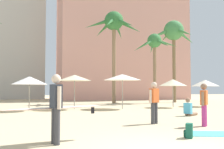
{
  "coord_description": "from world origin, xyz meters",
  "views": [
    {
      "loc": [
        -3.1,
        -5.5,
        1.4
      ],
      "look_at": [
        0.48,
        6.99,
        2.1
      ],
      "focal_mm": 44.11,
      "sensor_mm": 36.0,
      "label": 1
    }
  ],
  "objects": [
    {
      "name": "cafe_umbrella_1",
      "position": [
        -0.33,
        13.69,
        2.19
      ],
      "size": [
        2.38,
        2.38,
        2.41
      ],
      "color": "gray",
      "rests_on": "ground"
    },
    {
      "name": "backpack",
      "position": [
        1.22,
        1.54,
        0.2
      ],
      "size": [
        0.35,
        0.35,
        0.42
      ],
      "rotation": [
        0.0,
        0.0,
        2.48
      ],
      "color": "#185541",
      "rests_on": "ground"
    },
    {
      "name": "palm_tree_far_right",
      "position": [
        8.31,
        19.16,
        5.65
      ],
      "size": [
        4.15,
        4.29,
        6.88
      ],
      "color": "#896B4C",
      "rests_on": "ground"
    },
    {
      "name": "beach_towel",
      "position": [
        2.41,
        1.94,
        0.01
      ],
      "size": [
        1.9,
        1.59,
        0.01
      ],
      "primitive_type": "cube",
      "rotation": [
        0.0,
        0.0,
        -0.36
      ],
      "color": "#4CC6D6",
      "rests_on": "ground"
    },
    {
      "name": "person_far_right",
      "position": [
        -2.54,
        1.8,
        0.95
      ],
      "size": [
        2.79,
        1.1,
        1.78
      ],
      "rotation": [
        0.0,
        0.0,
        3.38
      ],
      "color": "#3D3D42",
      "rests_on": "ground"
    },
    {
      "name": "hotel_pink",
      "position": [
        8.88,
        32.21,
        9.43
      ],
      "size": [
        17.4,
        9.25,
        18.86
      ],
      "primitive_type": "cube",
      "color": "#DB9989",
      "rests_on": "ground"
    },
    {
      "name": "person_mid_left",
      "position": [
        4.81,
        7.35,
        0.33
      ],
      "size": [
        0.95,
        0.79,
        0.94
      ],
      "rotation": [
        0.0,
        0.0,
        0.56
      ],
      "color": "#936B51",
      "rests_on": "ground"
    },
    {
      "name": "person_mid_center",
      "position": [
        3.13,
        3.59,
        0.88
      ],
      "size": [
        0.49,
        0.5,
        1.62
      ],
      "rotation": [
        0.0,
        0.0,
        5.51
      ],
      "color": "#B7337F",
      "rests_on": "ground"
    },
    {
      "name": "cafe_umbrella_4",
      "position": [
        -3.35,
        13.13,
        1.97
      ],
      "size": [
        2.33,
        2.33,
        2.23
      ],
      "color": "gray",
      "rests_on": "ground"
    },
    {
      "name": "palm_tree_left",
      "position": [
        4.56,
        20.57,
        7.69
      ],
      "size": [
        5.92,
        5.49,
        9.2
      ],
      "color": "#896B4C",
      "rests_on": "ground"
    },
    {
      "name": "person_far_left",
      "position": [
        1.62,
        4.77,
        0.93
      ],
      "size": [
        0.57,
        0.4,
        1.69
      ],
      "rotation": [
        0.0,
        0.0,
        5.26
      ],
      "color": "#3D3D42",
      "rests_on": "ground"
    },
    {
      "name": "cafe_umbrella_3",
      "position": [
        3.02,
        13.16,
        2.25
      ],
      "size": [
        2.74,
        2.74,
        2.47
      ],
      "color": "gray",
      "rests_on": "ground"
    },
    {
      "name": "palm_tree_right",
      "position": [
        11.38,
        20.87,
        7.36
      ],
      "size": [
        5.76,
        5.95,
        8.8
      ],
      "color": "brown",
      "rests_on": "ground"
    },
    {
      "name": "cafe_umbrella_5",
      "position": [
        7.25,
        13.58,
        1.91
      ],
      "size": [
        2.15,
        2.15,
        2.16
      ],
      "color": "gray",
      "rests_on": "ground"
    },
    {
      "name": "cafe_umbrella_0",
      "position": [
        10.38,
        13.95,
        1.9
      ],
      "size": [
        2.25,
        2.25,
        2.16
      ],
      "color": "gray",
      "rests_on": "ground"
    }
  ]
}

